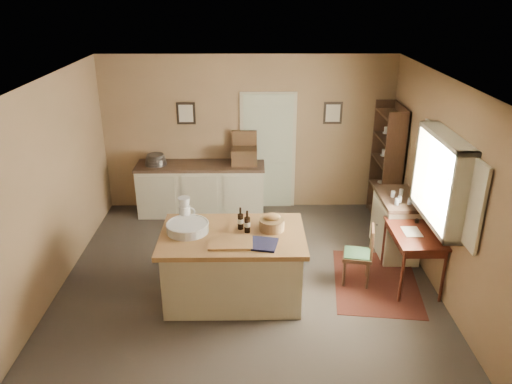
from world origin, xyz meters
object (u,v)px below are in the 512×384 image
(right_cabinet, at_px, (396,224))
(desk_chair, at_px, (357,255))
(writing_desk, at_px, (415,238))
(shelving_unit, at_px, (389,164))
(sideboard, at_px, (202,187))
(work_island, at_px, (232,263))

(right_cabinet, bearing_deg, desk_chair, -131.70)
(writing_desk, relative_size, shelving_unit, 0.50)
(shelving_unit, bearing_deg, right_cabinet, -97.33)
(right_cabinet, bearing_deg, sideboard, 154.49)
(work_island, relative_size, writing_desk, 1.82)
(right_cabinet, distance_m, shelving_unit, 1.30)
(shelving_unit, bearing_deg, work_island, -137.53)
(sideboard, relative_size, writing_desk, 2.24)
(work_island, relative_size, desk_chair, 2.20)
(desk_chair, bearing_deg, shelving_unit, 77.91)
(sideboard, xyz_separation_m, writing_desk, (3.01, -2.27, 0.19))
(work_island, height_order, sideboard, work_island)
(sideboard, bearing_deg, right_cabinet, -25.51)
(work_island, xyz_separation_m, shelving_unit, (2.54, 2.32, 0.50))
(sideboard, distance_m, desk_chair, 3.21)
(work_island, distance_m, writing_desk, 2.41)
(writing_desk, distance_m, shelving_unit, 2.05)
(right_cabinet, bearing_deg, work_island, -154.45)
(work_island, bearing_deg, right_cabinet, 25.35)
(desk_chair, relative_size, shelving_unit, 0.41)
(writing_desk, height_order, right_cabinet, right_cabinet)
(desk_chair, bearing_deg, right_cabinet, 59.99)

